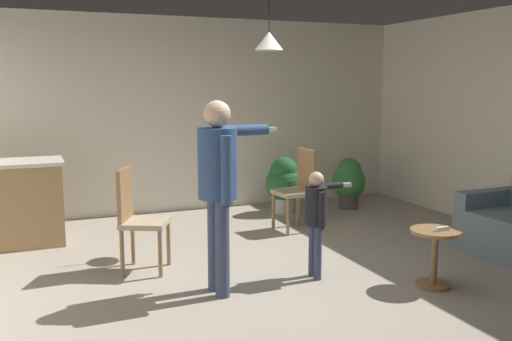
{
  "coord_description": "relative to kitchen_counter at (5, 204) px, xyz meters",
  "views": [
    {
      "loc": [
        -2.16,
        -4.47,
        1.79
      ],
      "look_at": [
        -0.24,
        0.23,
        1.0
      ],
      "focal_mm": 39.18,
      "sensor_mm": 36.0,
      "label": 1
    }
  ],
  "objects": [
    {
      "name": "spare_remote_on_table",
      "position": [
        3.59,
        -2.86,
        0.06
      ],
      "size": [
        0.13,
        0.04,
        0.04
      ],
      "primitive_type": "cube",
      "rotation": [
        0.0,
        0.0,
        1.57
      ],
      "color": "white",
      "rests_on": "side_table_by_couch"
    },
    {
      "name": "ground",
      "position": [
        2.45,
        -2.15,
        -0.48
      ],
      "size": [
        7.68,
        7.68,
        0.0
      ],
      "primitive_type": "plane",
      "color": "#9E9384"
    },
    {
      "name": "ceiling_light_pendant",
      "position": [
        2.77,
        -0.94,
        1.77
      ],
      "size": [
        0.32,
        0.32,
        0.55
      ],
      "color": "silver"
    },
    {
      "name": "wall_back",
      "position": [
        2.45,
        1.05,
        0.87
      ],
      "size": [
        6.4,
        0.1,
        2.7
      ],
      "primitive_type": "cube",
      "color": "silver",
      "rests_on": "ground"
    },
    {
      "name": "kitchen_counter",
      "position": [
        0.0,
        0.0,
        0.0
      ],
      "size": [
        1.26,
        0.66,
        0.95
      ],
      "color": "#99754C",
      "rests_on": "ground"
    },
    {
      "name": "potted_plant_by_wall",
      "position": [
        4.53,
        0.2,
        -0.08
      ],
      "size": [
        0.48,
        0.48,
        0.73
      ],
      "color": "#4C4742",
      "rests_on": "ground"
    },
    {
      "name": "side_table_by_couch",
      "position": [
        3.56,
        -2.81,
        -0.15
      ],
      "size": [
        0.44,
        0.44,
        0.52
      ],
      "color": "olive",
      "rests_on": "ground"
    },
    {
      "name": "person_child",
      "position": [
        2.7,
        -2.21,
        0.14
      ],
      "size": [
        0.53,
        0.29,
        1.0
      ],
      "rotation": [
        0.0,
        0.0,
        -1.58
      ],
      "color": "#384260",
      "rests_on": "ground"
    },
    {
      "name": "potted_plant_corner",
      "position": [
        3.54,
        0.31,
        -0.04
      ],
      "size": [
        0.51,
        0.51,
        0.79
      ],
      "color": "#B7B2AD",
      "rests_on": "ground"
    },
    {
      "name": "dining_chair_by_counter",
      "position": [
        3.32,
        -0.6,
        0.07
      ],
      "size": [
        0.45,
        0.45,
        1.0
      ],
      "rotation": [
        0.0,
        0.0,
        1.65
      ],
      "color": "olive",
      "rests_on": "ground"
    },
    {
      "name": "dining_chair_near_wall",
      "position": [
        1.21,
        -1.38,
        0.07
      ],
      "size": [
        0.56,
        0.56,
        1.0
      ],
      "rotation": [
        0.0,
        0.0,
        4.26
      ],
      "color": "olive",
      "rests_on": "ground"
    },
    {
      "name": "person_adult",
      "position": [
        1.75,
        -2.24,
        0.55
      ],
      "size": [
        0.81,
        0.52,
        1.66
      ],
      "rotation": [
        0.0,
        0.0,
        -1.51
      ],
      "color": "#384260",
      "rests_on": "ground"
    }
  ]
}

